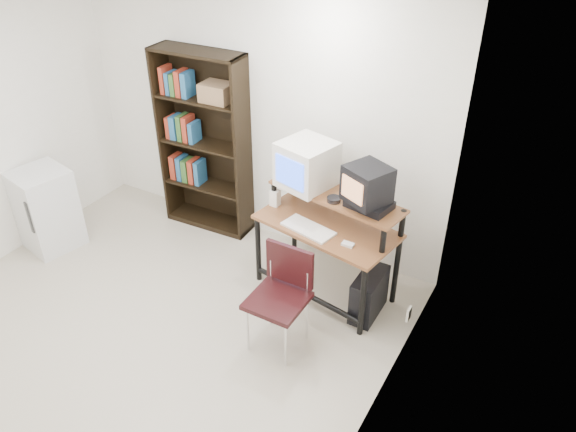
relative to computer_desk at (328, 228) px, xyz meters
The scene contains 18 objects.
floor 1.93m from the computer_desk, 127.57° to the right, with size 4.00×4.00×0.01m, color beige.
ceiling 2.62m from the computer_desk, 127.57° to the right, with size 4.00×4.00×0.01m, color white.
back_wall 1.38m from the computer_desk, 152.54° to the left, with size 4.00×0.01×2.60m, color white.
right_wall 1.79m from the computer_desk, 57.77° to the right, with size 0.01×4.00×2.60m, color white.
computer_desk is the anchor object (origin of this frame).
crt_monitor 0.59m from the computer_desk, 153.50° to the left, with size 0.53×0.53×0.41m.
vcr 0.47m from the computer_desk, ahead, with size 0.36×0.26×0.08m, color black.
crt_tv 0.60m from the computer_desk, ahead, with size 0.43×0.43×0.31m.
cd_spindle 0.31m from the computer_desk, ahead, with size 0.12×0.12×0.05m, color #26262B.
keyboard 0.21m from the computer_desk, 123.51° to the right, with size 0.47×0.21×0.04m, color white.
mousepad 0.37m from the computer_desk, 33.04° to the right, with size 0.22×0.18×0.01m, color black.
mouse 0.36m from the computer_desk, 36.95° to the right, with size 0.10×0.06×0.03m, color white.
desk_speaker 0.58m from the computer_desk, behind, with size 0.08×0.07×0.17m, color white.
pc_tower 0.69m from the computer_desk, 13.48° to the right, with size 0.20×0.45×0.42m, color black.
school_chair 0.78m from the computer_desk, 92.12° to the right, with size 0.44×0.44×0.88m.
bookshelf 1.71m from the computer_desk, 165.25° to the left, with size 0.98×0.36×1.93m.
mini_fridge 2.93m from the computer_desk, 165.11° to the right, with size 0.60×0.61×0.85m.
wall_outlet 1.01m from the computer_desk, 17.41° to the right, with size 0.02×0.08×0.12m, color beige.
Camera 1 is at (2.82, -2.33, 3.45)m, focal length 35.00 mm.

